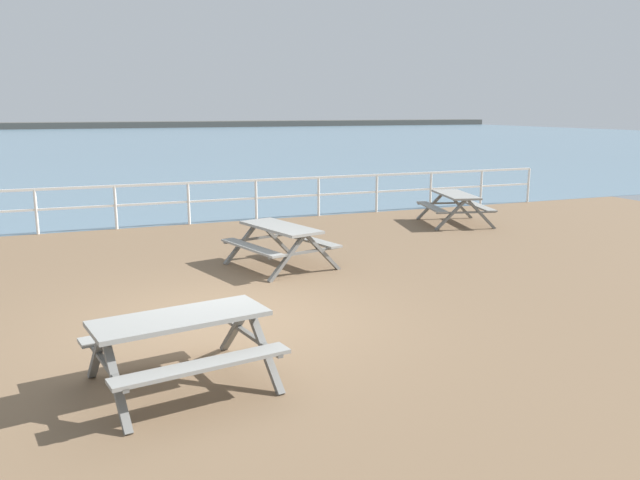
{
  "coord_description": "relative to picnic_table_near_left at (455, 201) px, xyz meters",
  "views": [
    {
      "loc": [
        -1.96,
        -8.33,
        2.88
      ],
      "look_at": [
        1.79,
        1.06,
        0.8
      ],
      "focal_mm": 35.85,
      "sensor_mm": 36.0,
      "label": 1
    }
  ],
  "objects": [
    {
      "name": "distant_shoreline",
      "position": [
        -7.18,
        90.46,
        -0.58
      ],
      "size": [
        142.0,
        6.0,
        1.8
      ],
      "primitive_type": "cube",
      "color": "#4C4C47",
      "rests_on": "ground"
    },
    {
      "name": "sea_band",
      "position": [
        -7.18,
        47.46,
        -0.58
      ],
      "size": [
        142.0,
        90.0,
        0.01
      ],
      "primitive_type": "cube",
      "color": "slate",
      "rests_on": "ground"
    },
    {
      "name": "picnic_table_near_right",
      "position": [
        -5.55,
        -2.65,
        0.0
      ],
      "size": [
        1.91,
        2.12,
        0.8
      ],
      "rotation": [
        0.0,
        0.0,
        1.83
      ],
      "color": "gray",
      "rests_on": "ground"
    },
    {
      "name": "picnic_table_mid_centre",
      "position": [
        -8.15,
        -7.2,
        0.0
      ],
      "size": [
        2.03,
        1.8,
        0.8
      ],
      "rotation": [
        0.0,
        0.0,
        0.17
      ],
      "color": "gray",
      "rests_on": "ground"
    },
    {
      "name": "seaward_railing",
      "position": [
        -7.18,
        2.46,
        0.16
      ],
      "size": [
        23.07,
        0.07,
        1.08
      ],
      "color": "white",
      "rests_on": "ground"
    },
    {
      "name": "picnic_table_near_left",
      "position": [
        0.0,
        0.0,
        0.0
      ],
      "size": [
        1.89,
        2.11,
        0.8
      ],
      "rotation": [
        0.0,
        0.0,
        1.33
      ],
      "color": "gray",
      "rests_on": "ground"
    },
    {
      "name": "ground_plane",
      "position": [
        -7.18,
        -5.29,
        -0.68
      ],
      "size": [
        30.0,
        24.0,
        0.2
      ],
      "primitive_type": "cube",
      "color": "brown"
    }
  ]
}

